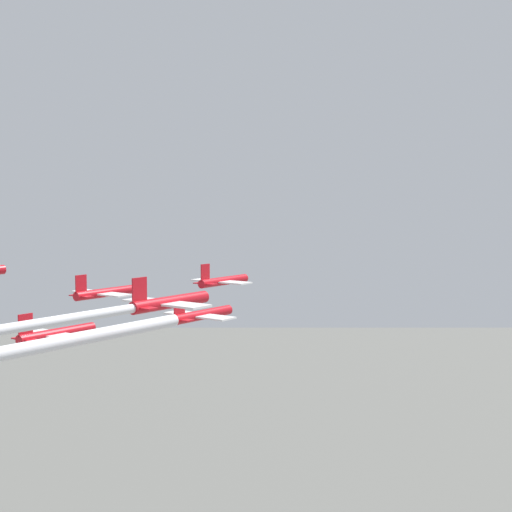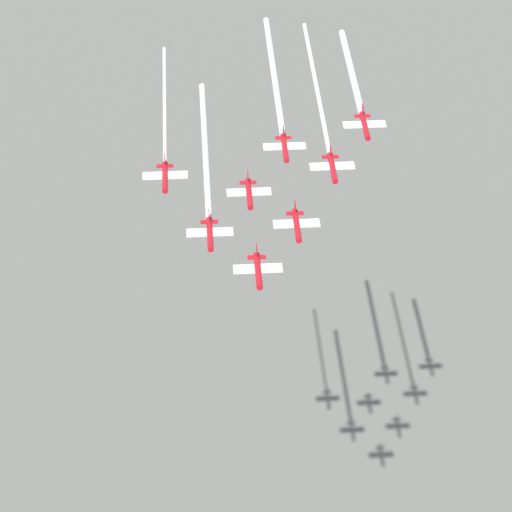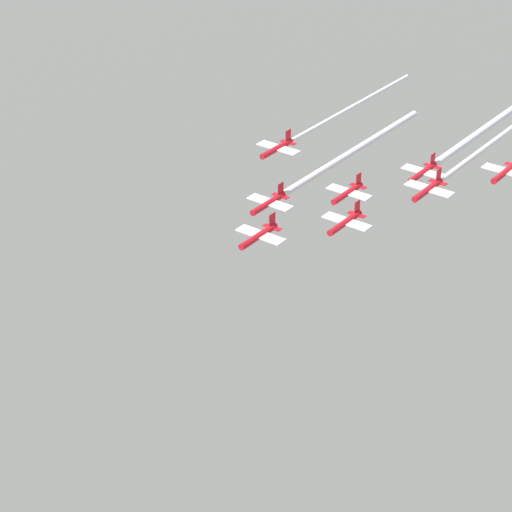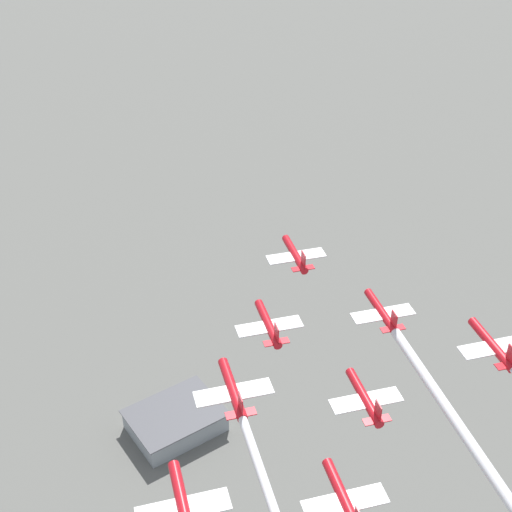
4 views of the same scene
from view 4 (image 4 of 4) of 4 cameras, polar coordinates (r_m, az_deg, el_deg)
The scene contains 10 objects.
hangar at distance 297.32m, azimuth -6.45°, elevation -12.94°, with size 36.36×27.24×9.42m.
jet_0 at distance 95.66m, azimuth 3.19°, elevation 0.07°, with size 8.21×8.44×2.85m.
jet_1 at distance 84.71m, azimuth 1.03°, elevation -5.54°, with size 8.21×8.44×2.85m.
jet_2 at distance 89.78m, azimuth 10.07°, elevation -4.48°, with size 8.21×8.44×2.85m.
jet_3 at distance 72.40m, azimuth -1.85°, elevation -10.73°, with size 8.21×8.44×2.85m.
jet_4 at distance 79.44m, azimuth 8.74°, elevation -11.23°, with size 8.21×8.44×2.85m.
jet_5 at distance 82.68m, azimuth 18.44°, elevation -6.83°, with size 8.21×8.44×2.85m.
jet_6 at distance 63.10m, azimuth -5.88°, elevation -19.27°, with size 8.21×8.44×2.85m.
jet_7 at distance 68.94m, azimuth 7.07°, elevation -18.79°, with size 8.21×8.44×2.85m.
smoke_trail_2 at distance 73.88m, azimuth 18.50°, elevation -16.49°, with size 15.89×42.22×1.16m.
Camera 4 is at (13.25, 113.44, 219.41)m, focal length 50.00 mm.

